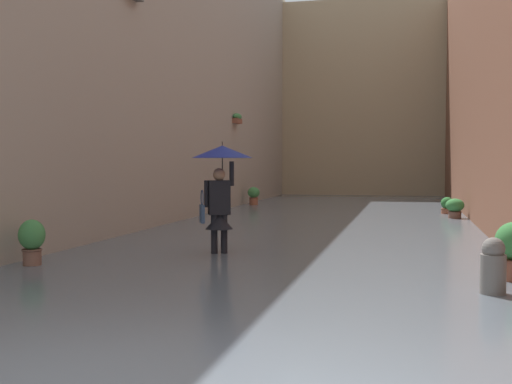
% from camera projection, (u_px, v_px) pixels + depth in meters
% --- Properties ---
extents(ground_plane, '(72.01, 72.01, 0.00)m').
position_uv_depth(ground_plane, '(326.00, 224.00, 18.75)').
color(ground_plane, gray).
extents(flood_water, '(8.76, 34.80, 0.12)m').
position_uv_depth(flood_water, '(326.00, 222.00, 18.74)').
color(flood_water, slate).
rests_on(flood_water, ground_plane).
extents(building_facade_left, '(2.04, 32.80, 9.54)m').
position_uv_depth(building_facade_left, '(512.00, 48.00, 17.43)').
color(building_facade_left, brown).
rests_on(building_facade_left, ground_plane).
extents(building_facade_right, '(2.04, 32.80, 9.99)m').
position_uv_depth(building_facade_right, '(162.00, 53.00, 19.61)').
color(building_facade_right, '#A89989').
rests_on(building_facade_right, ground_plane).
extents(building_facade_far, '(11.56, 1.80, 9.77)m').
position_uv_depth(building_facade_far, '(363.00, 100.00, 33.42)').
color(building_facade_far, tan).
rests_on(building_facade_far, ground_plane).
extents(person_wading, '(1.09, 1.09, 2.13)m').
position_uv_depth(person_wading, '(221.00, 176.00, 11.87)').
color(person_wading, black).
rests_on(person_wading, ground_plane).
extents(potted_plant_mid_right, '(0.46, 0.46, 0.80)m').
position_uv_depth(potted_plant_mid_right, '(254.00, 196.00, 25.48)').
color(potted_plant_mid_right, '#9E563D').
rests_on(potted_plant_mid_right, ground_plane).
extents(potted_plant_near_right, '(0.42, 0.42, 0.85)m').
position_uv_depth(potted_plant_near_right, '(32.00, 242.00, 10.55)').
color(potted_plant_near_right, brown).
rests_on(potted_plant_near_right, ground_plane).
extents(potted_plant_near_left, '(0.39, 0.39, 0.65)m').
position_uv_depth(potted_plant_near_left, '(447.00, 207.00, 21.12)').
color(potted_plant_near_left, '#9E563D').
rests_on(potted_plant_near_left, ground_plane).
extents(potted_plant_far_left, '(0.54, 0.54, 0.70)m').
position_uv_depth(potted_plant_far_left, '(455.00, 209.00, 19.39)').
color(potted_plant_far_left, brown).
rests_on(potted_plant_far_left, ground_plane).
extents(mooring_bollard, '(0.32, 0.32, 0.83)m').
position_uv_depth(mooring_bollard, '(493.00, 271.00, 8.25)').
color(mooring_bollard, slate).
rests_on(mooring_bollard, ground_plane).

